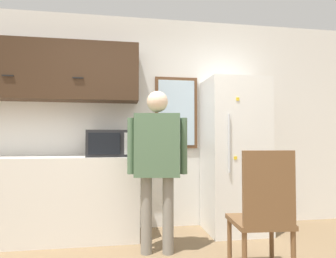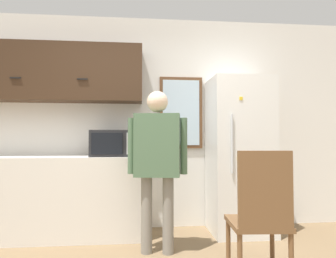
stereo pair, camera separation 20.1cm
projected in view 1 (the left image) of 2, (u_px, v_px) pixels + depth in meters
back_wall at (143, 122)px, 3.87m from camera, size 6.00×0.06×2.70m
counter at (43, 198)px, 3.33m from camera, size 2.13×0.59×0.92m
upper_cabinets at (47, 71)px, 3.51m from camera, size 2.13×0.34×0.69m
microwave at (109, 143)px, 3.44m from camera, size 0.48×0.41×0.30m
person at (157, 154)px, 2.97m from camera, size 0.59×0.29×1.60m
refrigerator at (235, 155)px, 3.68m from camera, size 0.71×0.66×1.86m
chair at (263, 210)px, 2.42m from camera, size 0.48×0.48×1.03m
window at (176, 113)px, 3.90m from camera, size 0.56×0.05×0.92m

